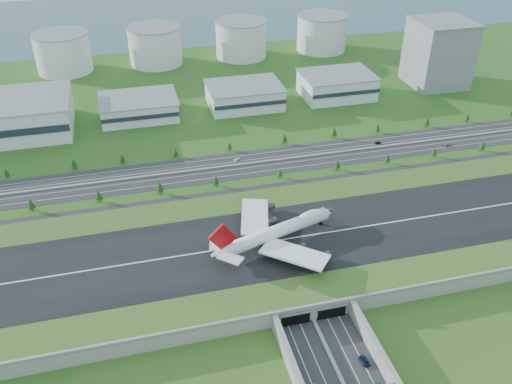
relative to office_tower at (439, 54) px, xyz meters
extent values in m
plane|color=#29571B|center=(-200.00, -195.00, -27.50)|extent=(1200.00, 1200.00, 0.00)
cube|color=gray|center=(-200.00, -195.00, -23.50)|extent=(520.00, 100.00, 8.00)
cube|color=#2C4D1A|center=(-200.00, -195.00, -19.42)|extent=(520.00, 100.00, 0.16)
cube|color=black|center=(-200.00, -195.00, -19.28)|extent=(520.00, 58.00, 0.12)
cube|color=silver|center=(-200.00, -195.00, -19.20)|extent=(520.00, 0.90, 0.02)
cube|color=gray|center=(-200.00, -244.40, -18.90)|extent=(520.00, 1.20, 1.20)
cube|color=black|center=(-208.50, -245.20, -24.30)|extent=(13.00, 1.20, 6.00)
cube|color=black|center=(-191.50, -245.20, -24.30)|extent=(13.00, 1.20, 6.00)
cube|color=#28282B|center=(-200.00, -100.00, -27.44)|extent=(560.00, 36.00, 0.12)
cylinder|color=#3D2819|center=(-330.55, -122.00, -26.15)|extent=(0.50, 0.50, 2.70)
cone|color=black|center=(-330.55, -122.00, -22.69)|extent=(4.21, 4.21, 5.41)
cylinder|color=#3D2819|center=(-292.30, -122.00, -26.15)|extent=(0.50, 0.50, 2.70)
cone|color=black|center=(-292.30, -122.00, -22.70)|extent=(4.20, 4.20, 5.40)
cylinder|color=#3D2819|center=(-255.91, -122.00, -26.04)|extent=(0.50, 0.50, 2.91)
cone|color=black|center=(-255.91, -122.00, -22.32)|extent=(4.53, 4.53, 5.82)
cylinder|color=#3D2819|center=(-221.16, -122.00, -26.27)|extent=(0.50, 0.50, 2.46)
cone|color=black|center=(-221.16, -122.00, -23.13)|extent=(3.82, 3.82, 4.91)
cylinder|color=#3D2819|center=(-179.37, -122.00, -26.44)|extent=(0.50, 0.50, 2.12)
cone|color=black|center=(-179.37, -122.00, -23.73)|extent=(3.30, 3.30, 4.24)
cylinder|color=#3D2819|center=(-140.04, -122.00, -26.24)|extent=(0.50, 0.50, 2.52)
cone|color=black|center=(-140.04, -122.00, -23.02)|extent=(3.92, 3.92, 5.04)
cylinder|color=#3D2819|center=(-104.19, -122.00, -26.30)|extent=(0.50, 0.50, 2.40)
cone|color=black|center=(-104.19, -122.00, -23.23)|extent=(3.74, 3.74, 4.81)
cylinder|color=#3D2819|center=(-69.37, -122.00, -26.29)|extent=(0.50, 0.50, 2.42)
cone|color=black|center=(-69.37, -122.00, -23.20)|extent=(3.76, 3.76, 4.83)
cylinder|color=#3D2819|center=(-31.99, -122.00, -26.21)|extent=(0.50, 0.50, 2.58)
cone|color=black|center=(-31.99, -122.00, -22.92)|extent=(4.01, 4.01, 5.15)
cylinder|color=#3D2819|center=(-349.56, -78.00, -26.46)|extent=(0.50, 0.50, 2.08)
cone|color=black|center=(-349.56, -78.00, -23.80)|extent=(3.24, 3.24, 4.16)
cylinder|color=#3D2819|center=(-307.69, -78.00, -26.21)|extent=(0.50, 0.50, 2.57)
cone|color=black|center=(-307.69, -78.00, -22.93)|extent=(4.00, 4.00, 5.14)
cylinder|color=#3D2819|center=(-276.53, -78.00, -26.38)|extent=(0.50, 0.50, 2.23)
cone|color=black|center=(-276.53, -78.00, -23.53)|extent=(3.47, 3.47, 4.47)
cylinder|color=#3D2819|center=(-240.93, -78.00, -26.40)|extent=(0.50, 0.50, 2.19)
cone|color=black|center=(-240.93, -78.00, -23.60)|extent=(3.41, 3.41, 4.38)
cylinder|color=#3D2819|center=(-203.17, -78.00, -26.44)|extent=(0.50, 0.50, 2.12)
cone|color=black|center=(-203.17, -78.00, -23.73)|extent=(3.30, 3.30, 4.25)
cylinder|color=#3D2819|center=(-162.97, -78.00, -26.15)|extent=(0.50, 0.50, 2.69)
cone|color=black|center=(-162.97, -78.00, -22.71)|extent=(4.19, 4.19, 5.39)
cylinder|color=#3D2819|center=(-125.33, -78.00, -26.10)|extent=(0.50, 0.50, 2.81)
cone|color=black|center=(-125.33, -78.00, -22.51)|extent=(4.37, 4.37, 5.61)
cylinder|color=#3D2819|center=(-90.79, -78.00, -26.33)|extent=(0.50, 0.50, 2.34)
cone|color=black|center=(-90.79, -78.00, -23.34)|extent=(3.64, 3.64, 4.68)
cylinder|color=#3D2819|center=(-50.33, -78.00, -26.14)|extent=(0.50, 0.50, 2.71)
cone|color=black|center=(-50.33, -78.00, -22.68)|extent=(4.22, 4.22, 5.42)
cylinder|color=#3D2819|center=(-15.91, -78.00, -26.30)|extent=(0.50, 0.50, 2.40)
cone|color=black|center=(-15.91, -78.00, -23.24)|extent=(3.73, 3.73, 4.79)
cylinder|color=#3D2819|center=(23.79, -78.00, -26.14)|extent=(0.50, 0.50, 2.73)
cone|color=black|center=(23.79, -78.00, -22.66)|extent=(4.24, 4.24, 5.45)
cube|color=silver|center=(-260.00, -5.00, -20.00)|extent=(58.00, 42.00, 15.00)
cube|color=silver|center=(-175.00, -5.00, -19.00)|extent=(58.00, 42.00, 17.00)
cube|color=silver|center=(-95.00, -5.00, -18.00)|extent=(58.00, 42.00, 19.00)
cube|color=gray|center=(0.00, 0.00, 0.00)|extent=(46.00, 46.00, 55.00)
cylinder|color=silver|center=(-320.00, 115.00, -10.00)|extent=(50.00, 50.00, 35.00)
cylinder|color=silver|center=(-235.00, 115.00, -10.00)|extent=(50.00, 50.00, 35.00)
cylinder|color=silver|center=(-150.00, 115.00, -10.00)|extent=(50.00, 50.00, 35.00)
cylinder|color=silver|center=(-65.00, 115.00, -10.00)|extent=(50.00, 50.00, 35.00)
cube|color=#325460|center=(-200.00, 285.00, -27.47)|extent=(1200.00, 260.00, 0.06)
cylinder|color=white|center=(-202.80, -195.58, -12.93)|extent=(60.03, 24.88, 6.94)
cone|color=white|center=(-171.75, -185.80, -12.93)|extent=(10.37, 9.23, 6.94)
cone|color=white|center=(-233.84, -205.36, -12.49)|extent=(12.43, 9.88, 6.94)
ellipsoid|color=white|center=(-183.10, -189.37, -10.43)|extent=(15.74, 9.61, 4.27)
cube|color=white|center=(-199.32, -213.82, -14.01)|extent=(33.93, 31.89, 1.71)
cube|color=white|center=(-210.41, -178.64, -14.01)|extent=(21.84, 35.05, 1.71)
cylinder|color=#38383D|center=(-193.95, -206.44, -16.40)|extent=(6.36, 4.80, 3.25)
cylinder|color=#38383D|center=(-184.33, -215.92, -16.40)|extent=(6.36, 4.80, 3.25)
cylinder|color=#38383D|center=(-201.78, -181.61, -16.40)|extent=(6.36, 4.80, 3.25)
cylinder|color=#38383D|center=(-199.33, -168.33, -16.40)|extent=(6.36, 4.80, 3.25)
cube|color=white|center=(-230.69, -211.76, -11.63)|extent=(13.20, 12.86, 0.65)
cube|color=white|center=(-234.92, -198.31, -11.63)|extent=(8.94, 13.06, 0.65)
cube|color=#AA0B0F|center=(-232.80, -205.04, -4.25)|extent=(15.04, 5.58, 16.27)
cylinder|color=black|center=(-176.06, -187.15, -18.62)|extent=(2.06, 0.76, 2.06)
cylinder|color=black|center=(-205.89, -200.20, -18.62)|extent=(2.06, 0.76, 2.06)
cylinder|color=black|center=(-207.98, -193.57, -18.62)|extent=(2.06, 0.76, 2.06)
cylinder|color=black|center=(-212.10, -202.15, -18.62)|extent=(2.06, 0.76, 2.06)
cylinder|color=black|center=(-214.19, -195.53, -18.62)|extent=(2.06, 0.76, 2.06)
imported|color=#0B1739|center=(-187.46, -272.53, -26.53)|extent=(3.29, 6.31, 1.70)
imported|color=black|center=(-98.09, -94.52, -26.65)|extent=(4.59, 2.00, 1.47)
imported|color=#ABABAF|center=(-51.85, -109.35, -26.54)|extent=(6.64, 4.83, 1.68)
imported|color=white|center=(-201.46, -93.26, -26.72)|extent=(4.83, 2.77, 1.32)
camera|label=1|loc=(-268.12, -407.17, 153.36)|focal=38.00mm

